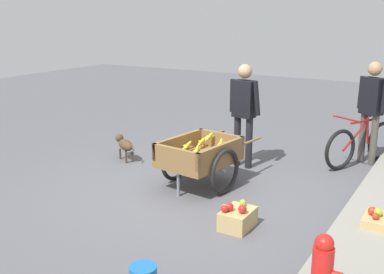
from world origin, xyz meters
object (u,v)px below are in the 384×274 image
(fruit_cart, at_px, (200,157))
(dog, at_px, (125,144))
(mixed_fruit_crate, at_px, (379,224))
(bicycle, at_px, (361,144))
(cyclist_person, at_px, (372,103))
(vendor_person, at_px, (244,106))
(apple_crate, at_px, (237,218))
(fire_hydrant, at_px, (322,271))

(fruit_cart, relative_size, dog, 2.87)
(fruit_cart, bearing_deg, mixed_fruit_crate, 83.51)
(fruit_cart, distance_m, bicycle, 2.82)
(mixed_fruit_crate, bearing_deg, cyclist_person, -166.23)
(cyclist_person, distance_m, dog, 4.08)
(vendor_person, relative_size, mixed_fruit_crate, 3.75)
(cyclist_person, xyz_separation_m, mixed_fruit_crate, (2.62, 0.64, -0.88))
(cyclist_person, bearing_deg, fruit_cart, -38.11)
(apple_crate, bearing_deg, mixed_fruit_crate, 114.73)
(vendor_person, distance_m, bicycle, 2.04)
(fruit_cart, bearing_deg, apple_crate, 47.85)
(fruit_cart, distance_m, mixed_fruit_crate, 2.51)
(vendor_person, relative_size, cyclist_person, 0.99)
(bicycle, distance_m, apple_crate, 3.23)
(vendor_person, distance_m, dog, 2.10)
(vendor_person, xyz_separation_m, apple_crate, (2.08, 0.89, -0.86))
(fruit_cart, bearing_deg, cyclist_person, 141.89)
(bicycle, relative_size, cyclist_person, 0.90)
(bicycle, height_order, fire_hydrant, bicycle)
(cyclist_person, height_order, dog, cyclist_person)
(mixed_fruit_crate, bearing_deg, dog, -99.78)
(cyclist_person, height_order, apple_crate, cyclist_person)
(fruit_cart, height_order, bicycle, bicycle)
(dog, distance_m, apple_crate, 3.07)
(fire_hydrant, relative_size, mixed_fruit_crate, 1.52)
(mixed_fruit_crate, bearing_deg, bicycle, -164.01)
(vendor_person, relative_size, apple_crate, 3.75)
(vendor_person, bearing_deg, cyclist_person, 125.40)
(bicycle, xyz_separation_m, apple_crate, (3.14, -0.72, -0.22))
(vendor_person, bearing_deg, fruit_cart, -7.32)
(mixed_fruit_crate, bearing_deg, vendor_person, -121.37)
(vendor_person, distance_m, fire_hydrant, 3.82)
(dog, bearing_deg, fire_hydrant, 59.18)
(vendor_person, bearing_deg, apple_crate, 23.27)
(bicycle, bearing_deg, fruit_cart, -38.68)
(dog, bearing_deg, mixed_fruit_crate, 80.22)
(apple_crate, bearing_deg, fruit_cart, -132.15)
(bicycle, height_order, dog, bicycle)
(fruit_cart, height_order, fire_hydrant, fruit_cart)
(fruit_cart, relative_size, fire_hydrant, 2.59)
(fruit_cart, distance_m, fire_hydrant, 3.01)
(apple_crate, bearing_deg, cyclist_person, 166.41)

